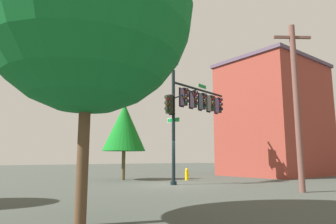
{
  "coord_description": "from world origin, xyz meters",
  "views": [
    {
      "loc": [
        -11.03,
        -13.57,
        1.5
      ],
      "look_at": [
        -0.37,
        0.05,
        4.19
      ],
      "focal_mm": 31.94,
      "sensor_mm": 36.0,
      "label": 1
    }
  ],
  "objects": [
    {
      "name": "tree_far",
      "position": [
        -8.28,
        -6.86,
        5.15
      ],
      "size": [
        5.19,
        5.19,
        7.75
      ],
      "color": "#4F3824",
      "rests_on": "ground_plane"
    },
    {
      "name": "ground_plane",
      "position": [
        0.0,
        0.0,
        0.0
      ],
      "size": [
        120.0,
        120.0,
        0.0
      ],
      "primitive_type": "plane",
      "color": "#3F443E"
    },
    {
      "name": "fire_hydrant",
      "position": [
        2.95,
        2.19,
        0.41
      ],
      "size": [
        0.33,
        0.24,
        0.83
      ],
      "color": "#E9B807",
      "rests_on": "ground_plane"
    },
    {
      "name": "utility_pole",
      "position": [
        2.14,
        -6.49,
        4.08
      ],
      "size": [
        1.53,
        1.15,
        7.88
      ],
      "color": "brown",
      "rests_on": "ground_plane"
    },
    {
      "name": "tree_near",
      "position": [
        -0.32,
        5.22,
        3.71
      ],
      "size": [
        3.07,
        3.07,
        5.43
      ],
      "color": "brown",
      "rests_on": "ground_plane"
    },
    {
      "name": "signal_pole_assembly",
      "position": [
        1.96,
        0.34,
        4.87
      ],
      "size": [
        6.1,
        1.63,
        6.78
      ],
      "color": "black",
      "rests_on": "ground_plane"
    },
    {
      "name": "brick_building",
      "position": [
        13.26,
        1.7,
        5.08
      ],
      "size": [
        8.94,
        7.26,
        10.14
      ],
      "color": "brown",
      "rests_on": "ground_plane"
    }
  ]
}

